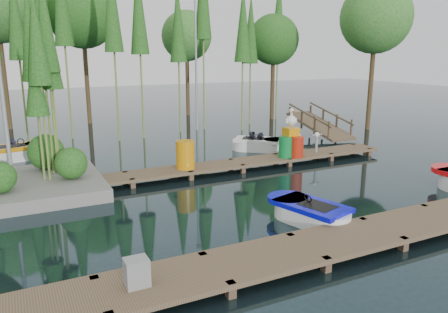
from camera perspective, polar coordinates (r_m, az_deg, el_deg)
name	(u,v)px	position (r m, az deg, el deg)	size (l,w,h in m)	color
ground_plane	(217,197)	(13.28, -0.98, -5.30)	(90.00, 90.00, 0.00)	#1C2F34
near_dock	(307,248)	(9.61, 10.83, -11.67)	(18.00, 1.50, 0.50)	brown
far_dock	(212,167)	(15.79, -1.59, -1.36)	(15.00, 1.20, 0.50)	brown
tree_screen	(78,11)	(22.29, -18.53, 17.59)	(34.42, 18.53, 10.31)	#45331D
lamp_rear	(196,52)	(24.25, -3.69, 13.46)	(0.30, 0.30, 7.25)	gray
ramp	(319,125)	(23.22, 12.36, 4.07)	(1.50, 3.94, 1.49)	brown
boat_blue	(310,213)	(11.54, 11.12, -7.29)	(1.70, 2.61, 0.81)	white
boat_yellow_far	(19,152)	(19.70, -25.20, 0.53)	(2.91, 1.67, 1.37)	white
boat_white_far	(258,144)	(19.48, 4.50, 1.60)	(2.67, 2.49, 1.20)	white
utility_cabinet	(137,272)	(8.00, -11.34, -14.61)	(0.41, 0.35, 0.50)	gray
yellow_barrel	(185,155)	(15.27, -5.08, 0.24)	(0.65, 0.65, 0.98)	orange
drum_cluster	(292,142)	(17.16, 8.83, 1.83)	(1.09, 1.00, 1.88)	#0C732F
seagull_post	(317,139)	(18.06, 12.03, 2.29)	(0.52, 0.28, 0.82)	gray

